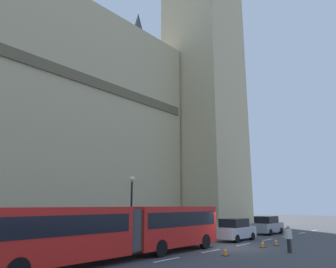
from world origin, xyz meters
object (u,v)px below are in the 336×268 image
traffic_cone_middle (263,244)px  street_lamp (131,204)px  sedan_lead (235,230)px  traffic_cone_east (276,242)px  articulated_bus (123,227)px  pedestrian_near_cones (289,238)px  sedan_trailing (267,225)px  traffic_cone_west (225,251)px

traffic_cone_middle → street_lamp: street_lamp is taller
sedan_lead → traffic_cone_east: sedan_lead is taller
articulated_bus → traffic_cone_east: 12.63m
pedestrian_near_cones → street_lamp: bearing=109.2°
sedan_trailing → articulated_bus: bearing=-179.4°
traffic_cone_west → pedestrian_near_cones: (3.71, -2.56, 0.63)m
pedestrian_near_cones → traffic_cone_west: bearing=145.4°
traffic_cone_middle → pedestrian_near_cones: (-1.32, -2.40, 0.63)m
traffic_cone_east → sedan_trailing: bearing=26.5°
sedan_lead → traffic_cone_middle: 4.68m
articulated_bus → traffic_cone_middle: bearing=-21.5°
traffic_cone_west → traffic_cone_middle: same height
sedan_lead → sedan_trailing: size_ratio=1.00×
sedan_lead → sedan_trailing: same height
street_lamp → sedan_lead: bearing=-31.0°
articulated_bus → street_lamp: size_ratio=3.06×
traffic_cone_east → street_lamp: (-6.97, 8.67, 2.77)m
traffic_cone_west → pedestrian_near_cones: 4.55m
street_lamp → pedestrian_near_cones: street_lamp is taller
sedan_lead → sedan_trailing: (7.79, 0.44, 0.00)m
traffic_cone_middle → articulated_bus: bearing=158.5°
sedan_trailing → pedestrian_near_cones: bearing=-151.3°
traffic_cone_middle → traffic_cone_east: bearing=-7.1°
articulated_bus → traffic_cone_west: (4.93, -3.76, -1.46)m
traffic_cone_west → street_lamp: 8.72m
traffic_cone_middle → traffic_cone_west: bearing=178.2°
articulated_bus → sedan_lead: size_ratio=3.66×
sedan_lead → sedan_trailing: 7.80m
sedan_trailing → traffic_cone_east: size_ratio=7.59×
articulated_bus → traffic_cone_east: articulated_bus is taller
sedan_trailing → traffic_cone_middle: (-10.60, -4.13, -0.63)m
traffic_cone_east → pedestrian_near_cones: pedestrian_near_cones is taller
street_lamp → sedan_trailing: bearing=-15.3°
traffic_cone_west → street_lamp: size_ratio=0.11×
pedestrian_near_cones → traffic_cone_middle: bearing=61.1°
sedan_trailing → sedan_lead: bearing=-176.8°
pedestrian_near_cones → sedan_lead: bearing=55.8°
sedan_lead → street_lamp: street_lamp is taller
pedestrian_near_cones → traffic_cone_east: bearing=34.1°
traffic_cone_west → traffic_cone_east: (6.91, -0.39, 0.00)m
sedan_trailing → pedestrian_near_cones: (-11.92, -6.53, -0.00)m
traffic_cone_middle → pedestrian_near_cones: size_ratio=0.34×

